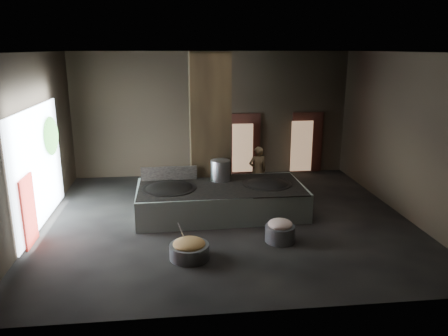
{
  "coord_description": "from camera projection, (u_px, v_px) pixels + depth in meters",
  "views": [
    {
      "loc": [
        -1.35,
        -11.3,
        4.6
      ],
      "look_at": [
        0.02,
        0.78,
        1.25
      ],
      "focal_mm": 35.0,
      "sensor_mm": 36.0,
      "label": 1
    }
  ],
  "objects": [
    {
      "name": "back_wall",
      "position": [
        212.0,
        114.0,
        15.96
      ],
      "size": [
        10.0,
        0.1,
        4.5
      ],
      "primitive_type": "cube",
      "color": "black",
      "rests_on": "ground"
    },
    {
      "name": "hearth_platform",
      "position": [
        221.0,
        200.0,
        12.47
      ],
      "size": [
        4.77,
        2.38,
        0.82
      ],
      "primitive_type": "cube",
      "rotation": [
        0.0,
        0.0,
        0.03
      ],
      "color": "silver",
      "rests_on": "ground"
    },
    {
      "name": "pillar",
      "position": [
        210.0,
        127.0,
        13.39
      ],
      "size": [
        1.2,
        1.2,
        4.5
      ],
      "primitive_type": "cube",
      "color": "black",
      "rests_on": "ground"
    },
    {
      "name": "doorway_near",
      "position": [
        244.0,
        145.0,
        16.3
      ],
      "size": [
        1.18,
        0.08,
        2.38
      ],
      "primitive_type": "cube",
      "color": "black",
      "rests_on": "ground"
    },
    {
      "name": "left_opening",
      "position": [
        38.0,
        167.0,
        11.43
      ],
      "size": [
        0.04,
        4.2,
        3.1
      ],
      "primitive_type": "cube",
      "color": "white",
      "rests_on": "ground"
    },
    {
      "name": "right_wall",
      "position": [
        406.0,
        135.0,
        12.15
      ],
      "size": [
        0.1,
        9.0,
        4.5
      ],
      "primitive_type": "cube",
      "color": "black",
      "rests_on": "ground"
    },
    {
      "name": "doorway_far",
      "position": [
        307.0,
        143.0,
        16.56
      ],
      "size": [
        1.18,
        0.08,
        2.38
      ],
      "primitive_type": "cube",
      "color": "black",
      "rests_on": "ground"
    },
    {
      "name": "ceiling",
      "position": [
        227.0,
        50.0,
        10.99
      ],
      "size": [
        10.0,
        9.0,
        0.1
      ],
      "primitive_type": "cube",
      "color": "black",
      "rests_on": "back_wall"
    },
    {
      "name": "meat_fill",
      "position": [
        280.0,
        224.0,
        10.65
      ],
      "size": [
        0.6,
        0.6,
        0.23
      ],
      "primitive_type": "ellipsoid",
      "color": "tan",
      "rests_on": "meat_basin"
    },
    {
      "name": "doorway_near_glow",
      "position": [
        243.0,
        148.0,
        16.02
      ],
      "size": [
        0.76,
        0.04,
        1.8
      ],
      "primitive_type": "cube",
      "color": "#8C6647",
      "rests_on": "ground"
    },
    {
      "name": "meat_basin",
      "position": [
        280.0,
        234.0,
        10.72
      ],
      "size": [
        0.85,
        0.85,
        0.4
      ],
      "primitive_type": "cylinder",
      "rotation": [
        0.0,
        0.0,
        -0.19
      ],
      "color": "slate",
      "rests_on": "ground"
    },
    {
      "name": "wok_right",
      "position": [
        267.0,
        186.0,
        12.57
      ],
      "size": [
        1.38,
        1.38,
        0.39
      ],
      "primitive_type": "ellipsoid",
      "color": "black",
      "rests_on": "hearth_platform"
    },
    {
      "name": "cook",
      "position": [
        258.0,
        171.0,
        14.03
      ],
      "size": [
        0.6,
        0.41,
        1.59
      ],
      "primitive_type": "imported",
      "rotation": [
        0.0,
        0.0,
        3.21
      ],
      "color": "olive",
      "rests_on": "ground"
    },
    {
      "name": "floor",
      "position": [
        226.0,
        220.0,
        12.21
      ],
      "size": [
        10.0,
        9.0,
        0.1
      ],
      "primitive_type": "cube",
      "color": "black",
      "rests_on": "ground"
    },
    {
      "name": "veg_fill",
      "position": [
        189.0,
        244.0,
        9.8
      ],
      "size": [
        0.74,
        0.74,
        0.23
      ],
      "primitive_type": "ellipsoid",
      "color": "olive",
      "rests_on": "veg_basin"
    },
    {
      "name": "stock_pot",
      "position": [
        220.0,
        170.0,
        12.81
      ],
      "size": [
        0.57,
        0.57,
        0.61
      ],
      "primitive_type": "cylinder",
      "color": "#B7BABF",
      "rests_on": "hearth_platform"
    },
    {
      "name": "tree_silhouette",
      "position": [
        51.0,
        136.0,
        12.33
      ],
      "size": [
        0.28,
        1.1,
        1.1
      ],
      "primitive_type": "ellipsoid",
      "color": "#194714",
      "rests_on": "left_opening"
    },
    {
      "name": "splash_guard",
      "position": [
        169.0,
        173.0,
        12.86
      ],
      "size": [
        1.64,
        0.11,
        0.41
      ],
      "primitive_type": "cube",
      "rotation": [
        0.0,
        0.0,
        0.03
      ],
      "color": "black",
      "rests_on": "hearth_platform"
    },
    {
      "name": "pavilion_sliver",
      "position": [
        29.0,
        211.0,
        10.39
      ],
      "size": [
        0.05,
        0.9,
        1.7
      ],
      "primitive_type": "cube",
      "color": "maroon",
      "rests_on": "ground"
    },
    {
      "name": "wok_right_rim",
      "position": [
        267.0,
        184.0,
        12.55
      ],
      "size": [
        1.41,
        1.41,
        0.05
      ],
      "primitive_type": "cylinder",
      "color": "black",
      "rests_on": "hearth_platform"
    },
    {
      "name": "platform_cap",
      "position": [
        221.0,
        186.0,
        12.36
      ],
      "size": [
        4.6,
        2.21,
        0.03
      ],
      "primitive_type": "cube",
      "color": "black",
      "rests_on": "hearth_platform"
    },
    {
      "name": "wok_left_rim",
      "position": [
        169.0,
        189.0,
        12.15
      ],
      "size": [
        1.51,
        1.51,
        0.05
      ],
      "primitive_type": "cylinder",
      "color": "black",
      "rests_on": "hearth_platform"
    },
    {
      "name": "front_wall",
      "position": [
        259.0,
        195.0,
        7.24
      ],
      "size": [
        10.0,
        0.1,
        4.5
      ],
      "primitive_type": "cube",
      "color": "black",
      "rests_on": "ground"
    },
    {
      "name": "doorway_far_glow",
      "position": [
        301.0,
        146.0,
        16.32
      ],
      "size": [
        0.81,
        0.04,
        1.91
      ],
      "primitive_type": "cube",
      "color": "#8C6647",
      "rests_on": "ground"
    },
    {
      "name": "veg_basin",
      "position": [
        189.0,
        251.0,
        9.85
      ],
      "size": [
        1.0,
        1.0,
        0.33
      ],
      "primitive_type": "cylinder",
      "rotation": [
        0.0,
        0.0,
        -0.13
      ],
      "color": "slate",
      "rests_on": "ground"
    },
    {
      "name": "left_wall",
      "position": [
        29.0,
        144.0,
        11.05
      ],
      "size": [
        0.1,
        9.0,
        4.5
      ],
      "primitive_type": "cube",
      "color": "black",
      "rests_on": "ground"
    },
    {
      "name": "wok_left",
      "position": [
        169.0,
        191.0,
        12.17
      ],
      "size": [
        1.48,
        1.48,
        0.41
      ],
      "primitive_type": "ellipsoid",
      "color": "black",
      "rests_on": "hearth_platform"
    },
    {
      "name": "ladle",
      "position": [
        182.0,
        233.0,
        9.88
      ],
      "size": [
        0.21,
        0.31,
        0.64
      ],
      "primitive_type": "cylinder",
      "rotation": [
        0.49,
        0.0,
        -0.57
      ],
      "color": "#B7BABF",
      "rests_on": "veg_basin"
    }
  ]
}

